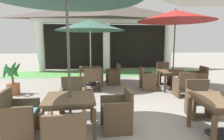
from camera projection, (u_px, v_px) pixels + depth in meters
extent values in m
plane|color=gray|center=(147.00, 138.00, 3.49)|extent=(60.00, 60.00, 0.00)
cylinder|color=white|center=(40.00, 47.00, 11.76)|extent=(0.46, 0.46, 2.98)
cylinder|color=white|center=(107.00, 47.00, 12.21)|extent=(0.46, 0.46, 2.98)
cylinder|color=white|center=(168.00, 47.00, 12.66)|extent=(0.46, 0.46, 2.98)
cube|color=white|center=(106.00, 21.00, 11.98)|extent=(9.06, 0.70, 0.24)
pyramid|color=#514742|center=(106.00, 11.00, 11.89)|extent=(9.46, 2.49, 1.09)
cube|color=black|center=(105.00, 47.00, 13.10)|extent=(8.86, 0.16, 2.98)
cube|color=#519347|center=(109.00, 73.00, 11.02)|extent=(11.26, 2.41, 0.01)
cube|color=brown|center=(70.00, 98.00, 3.60)|extent=(0.98, 0.98, 0.05)
cube|color=brown|center=(70.00, 101.00, 3.61)|extent=(0.90, 0.90, 0.06)
cube|color=brown|center=(43.00, 129.00, 3.17)|extent=(0.07, 0.07, 0.61)
cube|color=brown|center=(94.00, 126.00, 3.30)|extent=(0.07, 0.07, 0.61)
cube|color=brown|center=(51.00, 111.00, 4.02)|extent=(0.07, 0.07, 0.61)
cube|color=brown|center=(92.00, 109.00, 4.15)|extent=(0.07, 0.07, 0.61)
cube|color=#2D2D2D|center=(71.00, 131.00, 3.70)|extent=(0.41, 0.41, 0.08)
cylinder|color=#4C4742|center=(69.00, 66.00, 3.52)|extent=(0.05, 0.05, 2.64)
cube|color=brown|center=(22.00, 116.00, 3.51)|extent=(0.58, 0.59, 0.07)
cube|color=teal|center=(21.00, 113.00, 3.50)|extent=(0.53, 0.54, 0.05)
cube|color=brown|center=(6.00, 102.00, 3.43)|extent=(0.08, 0.57, 0.47)
cube|color=brown|center=(26.00, 114.00, 3.78)|extent=(0.56, 0.08, 0.66)
cube|color=brown|center=(17.00, 125.00, 3.27)|extent=(0.56, 0.08, 0.66)
cube|color=brown|center=(39.00, 121.00, 3.83)|extent=(0.06, 0.06, 0.37)
cube|color=brown|center=(33.00, 132.00, 3.33)|extent=(0.06, 0.06, 0.37)
cube|color=brown|center=(13.00, 122.00, 3.75)|extent=(0.06, 0.06, 0.37)
cube|color=brown|center=(2.00, 134.00, 3.26)|extent=(0.06, 0.06, 0.37)
cube|color=brown|center=(116.00, 110.00, 3.78)|extent=(0.58, 0.61, 0.07)
cube|color=teal|center=(116.00, 108.00, 3.77)|extent=(0.54, 0.56, 0.05)
cube|color=brown|center=(129.00, 99.00, 3.79)|extent=(0.09, 0.58, 0.39)
cube|color=brown|center=(118.00, 120.00, 3.53)|extent=(0.56, 0.08, 0.65)
cube|color=brown|center=(114.00, 110.00, 4.06)|extent=(0.56, 0.08, 0.65)
cube|color=brown|center=(105.00, 127.00, 3.52)|extent=(0.06, 0.06, 0.37)
cube|color=brown|center=(102.00, 117.00, 4.03)|extent=(0.06, 0.06, 0.37)
cube|color=brown|center=(131.00, 126.00, 3.59)|extent=(0.06, 0.06, 0.37)
cube|color=brown|center=(125.00, 115.00, 4.11)|extent=(0.06, 0.06, 0.37)
cube|color=brown|center=(67.00, 135.00, 2.78)|extent=(0.59, 0.60, 0.07)
cube|color=teal|center=(67.00, 131.00, 2.77)|extent=(0.54, 0.55, 0.05)
cube|color=brown|center=(64.00, 128.00, 2.48)|extent=(0.57, 0.08, 0.37)
cube|color=brown|center=(85.00, 138.00, 2.83)|extent=(0.09, 0.58, 0.67)
cube|color=brown|center=(84.00, 139.00, 3.10)|extent=(0.06, 0.06, 0.37)
cube|color=brown|center=(73.00, 98.00, 4.51)|extent=(0.57, 0.56, 0.07)
cube|color=teal|center=(73.00, 96.00, 4.50)|extent=(0.53, 0.51, 0.05)
cube|color=brown|center=(73.00, 85.00, 4.72)|extent=(0.55, 0.08, 0.45)
cube|color=brown|center=(84.00, 102.00, 4.57)|extent=(0.08, 0.54, 0.66)
cube|color=brown|center=(62.00, 103.00, 4.49)|extent=(0.08, 0.54, 0.66)
cube|color=brown|center=(83.00, 111.00, 4.35)|extent=(0.06, 0.06, 0.40)
cube|color=brown|center=(61.00, 112.00, 4.27)|extent=(0.06, 0.06, 0.40)
cube|color=brown|center=(83.00, 104.00, 4.82)|extent=(0.06, 0.06, 0.40)
cube|color=brown|center=(63.00, 105.00, 4.74)|extent=(0.06, 0.06, 0.40)
cube|color=brown|center=(214.00, 135.00, 2.98)|extent=(0.08, 0.08, 0.62)
cube|color=brown|center=(189.00, 112.00, 3.94)|extent=(0.08, 0.08, 0.62)
cube|color=brown|center=(201.00, 101.00, 4.45)|extent=(0.62, 0.59, 0.07)
cube|color=teal|center=(201.00, 98.00, 4.44)|extent=(0.57, 0.55, 0.05)
cube|color=brown|center=(197.00, 88.00, 4.66)|extent=(0.56, 0.13, 0.43)
cube|color=brown|center=(212.00, 104.00, 4.46)|extent=(0.12, 0.53, 0.63)
cube|color=brown|center=(190.00, 104.00, 4.46)|extent=(0.12, 0.53, 0.63)
cube|color=brown|center=(217.00, 113.00, 4.24)|extent=(0.06, 0.06, 0.36)
cube|color=brown|center=(194.00, 113.00, 4.25)|extent=(0.06, 0.06, 0.36)
cube|color=brown|center=(206.00, 106.00, 4.71)|extent=(0.06, 0.06, 0.36)
cube|color=brown|center=(186.00, 106.00, 4.72)|extent=(0.06, 0.06, 0.36)
cube|color=brown|center=(173.00, 72.00, 7.11)|extent=(1.00, 1.00, 0.05)
cube|color=brown|center=(173.00, 73.00, 7.12)|extent=(0.92, 0.92, 0.07)
cube|color=brown|center=(165.00, 84.00, 6.71)|extent=(0.07, 0.07, 0.59)
cube|color=brown|center=(189.00, 84.00, 6.75)|extent=(0.07, 0.07, 0.59)
cube|color=brown|center=(158.00, 80.00, 7.57)|extent=(0.07, 0.07, 0.59)
cube|color=brown|center=(179.00, 79.00, 7.62)|extent=(0.07, 0.07, 0.59)
cube|color=#2D2D2D|center=(172.00, 88.00, 7.20)|extent=(0.47, 0.47, 0.10)
cylinder|color=#4C4742|center=(174.00, 54.00, 7.02)|extent=(0.05, 0.05, 2.68)
cone|color=maroon|center=(176.00, 16.00, 6.82)|extent=(2.77, 2.77, 0.40)
sphere|color=#4C4742|center=(176.00, 9.00, 6.79)|extent=(0.06, 0.06, 0.06)
cube|color=brown|center=(184.00, 84.00, 6.20)|extent=(0.55, 0.59, 0.07)
cube|color=teal|center=(184.00, 82.00, 6.19)|extent=(0.51, 0.54, 0.05)
cube|color=brown|center=(187.00, 79.00, 5.91)|extent=(0.52, 0.09, 0.39)
cube|color=brown|center=(176.00, 87.00, 6.20)|extent=(0.09, 0.56, 0.63)
cube|color=brown|center=(190.00, 87.00, 6.22)|extent=(0.09, 0.56, 0.63)
cube|color=brown|center=(173.00, 89.00, 6.47)|extent=(0.06, 0.06, 0.37)
cube|color=brown|center=(187.00, 89.00, 6.49)|extent=(0.06, 0.06, 0.37)
cube|color=brown|center=(179.00, 93.00, 5.97)|extent=(0.06, 0.06, 0.37)
cube|color=brown|center=(194.00, 93.00, 5.99)|extent=(0.06, 0.06, 0.37)
cube|color=brown|center=(164.00, 74.00, 8.09)|extent=(0.57, 0.58, 0.07)
cube|color=teal|center=(164.00, 73.00, 8.09)|extent=(0.52, 0.54, 0.05)
cube|color=brown|center=(163.00, 67.00, 8.31)|extent=(0.54, 0.09, 0.46)
cube|color=brown|center=(170.00, 76.00, 8.12)|extent=(0.09, 0.56, 0.64)
cube|color=brown|center=(158.00, 77.00, 8.09)|extent=(0.09, 0.56, 0.64)
cube|color=brown|center=(172.00, 80.00, 7.89)|extent=(0.06, 0.06, 0.39)
cube|color=brown|center=(160.00, 81.00, 7.87)|extent=(0.06, 0.06, 0.39)
cube|color=brown|center=(168.00, 78.00, 8.39)|extent=(0.06, 0.06, 0.39)
cube|color=brown|center=(157.00, 78.00, 8.36)|extent=(0.06, 0.06, 0.39)
cube|color=brown|center=(197.00, 78.00, 7.20)|extent=(0.54, 0.59, 0.07)
cube|color=teal|center=(197.00, 77.00, 7.19)|extent=(0.50, 0.54, 0.05)
cube|color=brown|center=(204.00, 72.00, 7.18)|extent=(0.09, 0.57, 0.42)
cube|color=brown|center=(201.00, 82.00, 6.95)|extent=(0.51, 0.09, 0.65)
cube|color=brown|center=(194.00, 79.00, 7.47)|extent=(0.51, 0.09, 0.65)
cube|color=brown|center=(194.00, 86.00, 6.97)|extent=(0.06, 0.06, 0.37)
cube|color=brown|center=(188.00, 83.00, 7.47)|extent=(0.06, 0.06, 0.37)
cube|color=brown|center=(206.00, 85.00, 6.99)|extent=(0.06, 0.06, 0.37)
cube|color=brown|center=(199.00, 83.00, 7.50)|extent=(0.06, 0.06, 0.37)
cube|color=brown|center=(148.00, 79.00, 7.10)|extent=(0.53, 0.60, 0.07)
cube|color=teal|center=(148.00, 78.00, 7.09)|extent=(0.48, 0.55, 0.05)
cube|color=brown|center=(142.00, 73.00, 7.05)|extent=(0.09, 0.57, 0.40)
cube|color=brown|center=(146.00, 80.00, 7.37)|extent=(0.50, 0.09, 0.64)
cube|color=brown|center=(149.00, 83.00, 6.84)|extent=(0.50, 0.09, 0.64)
cube|color=brown|center=(151.00, 83.00, 7.39)|extent=(0.06, 0.06, 0.37)
cube|color=brown|center=(155.00, 86.00, 6.88)|extent=(0.06, 0.06, 0.37)
cube|color=brown|center=(140.00, 83.00, 7.37)|extent=(0.06, 0.06, 0.37)
cube|color=brown|center=(143.00, 86.00, 6.86)|extent=(0.06, 0.06, 0.37)
cube|color=brown|center=(91.00, 68.00, 7.85)|extent=(0.98, 0.98, 0.05)
cube|color=brown|center=(91.00, 69.00, 7.86)|extent=(0.90, 0.90, 0.08)
cube|color=brown|center=(81.00, 80.00, 7.42)|extent=(0.07, 0.07, 0.62)
cube|color=brown|center=(102.00, 79.00, 7.56)|extent=(0.07, 0.07, 0.62)
cube|color=brown|center=(81.00, 76.00, 8.25)|extent=(0.07, 0.07, 0.62)
cube|color=brown|center=(100.00, 76.00, 8.40)|extent=(0.07, 0.07, 0.62)
cube|color=#2D2D2D|center=(91.00, 84.00, 7.94)|extent=(0.45, 0.45, 0.10)
cylinder|color=beige|center=(91.00, 56.00, 7.78)|extent=(0.05, 0.05, 2.41)
cone|color=#33594C|center=(90.00, 25.00, 7.61)|extent=(2.82, 2.82, 0.43)
sphere|color=beige|center=(90.00, 19.00, 7.57)|extent=(0.06, 0.06, 0.06)
cube|color=brown|center=(92.00, 79.00, 6.98)|extent=(0.62, 0.59, 0.07)
cube|color=teal|center=(92.00, 78.00, 6.97)|extent=(0.57, 0.54, 0.05)
cube|color=brown|center=(93.00, 74.00, 6.70)|extent=(0.60, 0.09, 0.40)
cube|color=brown|center=(85.00, 82.00, 6.95)|extent=(0.09, 0.56, 0.64)
cube|color=brown|center=(100.00, 81.00, 7.04)|extent=(0.09, 0.56, 0.64)
cube|color=brown|center=(85.00, 84.00, 7.21)|extent=(0.06, 0.06, 0.38)
cube|color=brown|center=(99.00, 84.00, 7.30)|extent=(0.06, 0.06, 0.38)
cube|color=brown|center=(85.00, 87.00, 6.72)|extent=(0.06, 0.06, 0.38)
cube|color=brown|center=(100.00, 86.00, 6.81)|extent=(0.06, 0.06, 0.38)
cube|color=brown|center=(113.00, 75.00, 8.05)|extent=(0.56, 0.61, 0.07)
cube|color=teal|center=(113.00, 74.00, 8.04)|extent=(0.51, 0.56, 0.05)
cube|color=brown|center=(118.00, 69.00, 8.06)|extent=(0.09, 0.58, 0.43)
cube|color=brown|center=(114.00, 78.00, 7.80)|extent=(0.53, 0.09, 0.62)
cube|color=brown|center=(112.00, 76.00, 8.33)|extent=(0.53, 0.09, 0.62)
cube|color=brown|center=(108.00, 81.00, 7.79)|extent=(0.06, 0.06, 0.36)
cube|color=brown|center=(107.00, 79.00, 8.30)|extent=(0.06, 0.06, 0.36)
cube|color=brown|center=(119.00, 81.00, 7.86)|extent=(0.06, 0.06, 0.36)
cube|color=brown|center=(117.00, 79.00, 8.38)|extent=(0.06, 0.06, 0.36)
cylinder|color=#995638|center=(13.00, 89.00, 6.45)|extent=(0.42, 0.42, 0.38)
cylinder|color=brown|center=(13.00, 80.00, 6.40)|extent=(0.07, 0.07, 0.25)
ellipsoid|color=#286B33|center=(15.00, 71.00, 6.38)|extent=(0.13, 0.30, 0.38)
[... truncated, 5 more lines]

